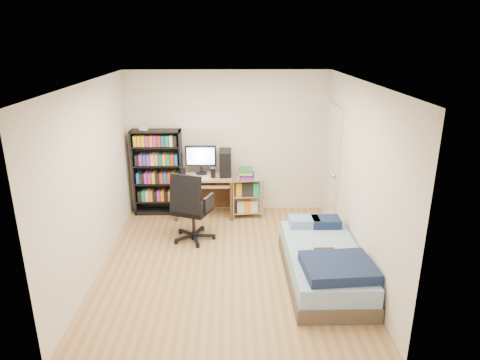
{
  "coord_description": "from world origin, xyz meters",
  "views": [
    {
      "loc": [
        0.06,
        -5.33,
        3.05
      ],
      "look_at": [
        0.18,
        0.4,
        1.1
      ],
      "focal_mm": 32.0,
      "sensor_mm": 36.0,
      "label": 1
    }
  ],
  "objects_px": {
    "media_shelf": "(158,171)",
    "computer_desk": "(210,178)",
    "bed": "(324,264)",
    "office_chair": "(192,219)"
  },
  "relations": [
    {
      "from": "media_shelf",
      "to": "computer_desk",
      "type": "distance_m",
      "value": 0.92
    },
    {
      "from": "office_chair",
      "to": "media_shelf",
      "type": "bearing_deg",
      "value": 143.12
    },
    {
      "from": "media_shelf",
      "to": "office_chair",
      "type": "xyz_separation_m",
      "value": [
        0.68,
        -1.11,
        -0.42
      ]
    },
    {
      "from": "media_shelf",
      "to": "bed",
      "type": "relative_size",
      "value": 0.83
    },
    {
      "from": "office_chair",
      "to": "bed",
      "type": "height_order",
      "value": "office_chair"
    },
    {
      "from": "media_shelf",
      "to": "computer_desk",
      "type": "relative_size",
      "value": 1.27
    },
    {
      "from": "bed",
      "to": "office_chair",
      "type": "bearing_deg",
      "value": 146.68
    },
    {
      "from": "office_chair",
      "to": "bed",
      "type": "relative_size",
      "value": 0.59
    },
    {
      "from": "media_shelf",
      "to": "computer_desk",
      "type": "height_order",
      "value": "media_shelf"
    },
    {
      "from": "computer_desk",
      "to": "office_chair",
      "type": "xyz_separation_m",
      "value": [
        -0.23,
        -1.02,
        -0.32
      ]
    }
  ]
}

